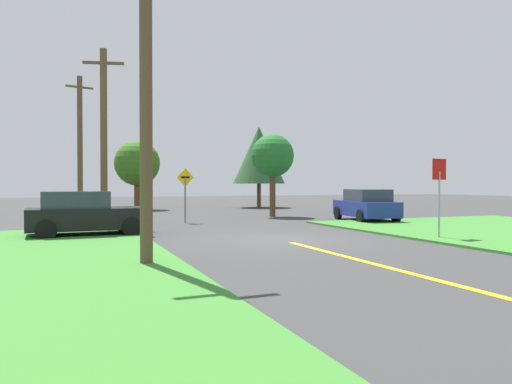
# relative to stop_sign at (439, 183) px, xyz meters

# --- Properties ---
(ground_plane) EXTENTS (120.00, 120.00, 0.00)m
(ground_plane) POSITION_rel_stop_sign_xyz_m (-5.07, 1.93, -1.91)
(ground_plane) COLOR #393939
(lane_stripe_center) EXTENTS (0.20, 14.00, 0.01)m
(lane_stripe_center) POSITION_rel_stop_sign_xyz_m (-5.07, -6.07, -1.90)
(lane_stripe_center) COLOR yellow
(lane_stripe_center) RESTS_ON ground
(stop_sign) EXTENTS (0.70, 0.20, 2.73)m
(stop_sign) POSITION_rel_stop_sign_xyz_m (0.00, 0.00, 0.00)
(stop_sign) COLOR #9EA0A8
(stop_sign) RESTS_ON ground
(car_on_crossroad) EXTENTS (2.60, 4.54, 1.62)m
(car_on_crossroad) POSITION_rel_stop_sign_xyz_m (2.45, 7.89, -1.10)
(car_on_crossroad) COLOR navy
(car_on_crossroad) RESTS_ON ground
(parked_car_near_building) EXTENTS (4.16, 2.12, 1.62)m
(parked_car_near_building) POSITION_rel_stop_sign_xyz_m (-11.13, 5.42, -1.10)
(parked_car_near_building) COLOR black
(parked_car_near_building) RESTS_ON ground
(utility_pole_near) EXTENTS (1.80, 0.29, 7.88)m
(utility_pole_near) POSITION_rel_stop_sign_xyz_m (-10.06, -1.83, 2.16)
(utility_pole_near) COLOR brown
(utility_pole_near) RESTS_ON ground
(utility_pole_mid) EXTENTS (1.78, 0.54, 7.96)m
(utility_pole_mid) POSITION_rel_stop_sign_xyz_m (-10.17, 9.84, 2.18)
(utility_pole_mid) COLOR brown
(utility_pole_mid) RESTS_ON ground
(utility_pole_far) EXTENTS (1.77, 0.60, 9.09)m
(utility_pole_far) POSITION_rel_stop_sign_xyz_m (-10.89, 21.51, 2.73)
(utility_pole_far) COLOR brown
(utility_pole_far) RESTS_ON ground
(direction_sign) EXTENTS (0.90, 0.19, 2.66)m
(direction_sign) POSITION_rel_stop_sign_xyz_m (-6.36, 10.24, -0.25)
(direction_sign) COLOR slate
(direction_sign) RESTS_ON ground
(oak_tree_left) EXTENTS (2.49, 2.49, 4.78)m
(oak_tree_left) POSITION_rel_stop_sign_xyz_m (-0.58, 12.87, 1.59)
(oak_tree_left) COLOR brown
(oak_tree_left) RESTS_ON ground
(pine_tree_center) EXTENTS (4.19, 4.19, 6.55)m
(pine_tree_center) POSITION_rel_stop_sign_xyz_m (2.73, 23.32, 2.33)
(pine_tree_center) COLOR brown
(pine_tree_center) RESTS_ON ground
(oak_tree_right) EXTENTS (3.35, 3.35, 5.11)m
(oak_tree_right) POSITION_rel_stop_sign_xyz_m (-6.85, 23.66, 1.50)
(oak_tree_right) COLOR brown
(oak_tree_right) RESTS_ON ground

